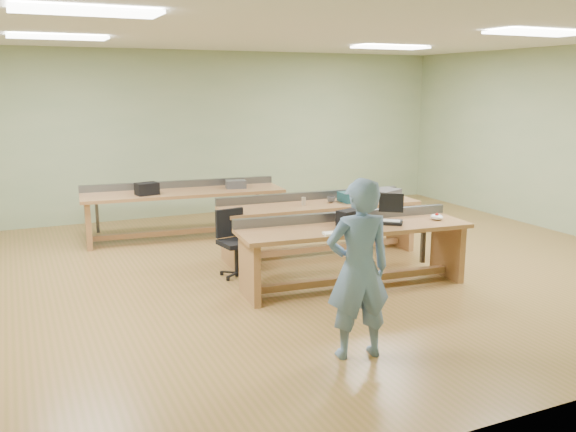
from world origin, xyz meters
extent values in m
plane|color=olive|center=(0.00, 0.00, 0.00)|extent=(10.00, 10.00, 0.00)
plane|color=silver|center=(0.00, 0.00, 3.00)|extent=(10.00, 10.00, 0.00)
cube|color=#9BA980|center=(0.00, 4.00, 1.50)|extent=(10.00, 0.04, 3.00)
cube|color=#9BA980|center=(0.00, -4.00, 1.50)|extent=(10.00, 0.04, 3.00)
cube|color=#9BA980|center=(5.00, 0.00, 1.50)|extent=(0.04, 8.00, 3.00)
cube|color=white|center=(-2.50, -1.50, 2.97)|extent=(1.20, 0.50, 0.03)
cube|color=white|center=(-2.50, 1.50, 2.97)|extent=(1.20, 0.50, 0.03)
cube|color=white|center=(2.50, -1.50, 2.97)|extent=(1.20, 0.50, 0.03)
cube|color=white|center=(2.50, 1.50, 2.97)|extent=(1.20, 0.50, 0.03)
cube|color=#9C6D42|center=(0.45, -0.95, 0.72)|extent=(2.85, 0.99, 0.05)
cube|color=#9C6D42|center=(-0.84, -0.83, 0.35)|extent=(0.14, 0.65, 0.70)
cube|color=#9C6D42|center=(1.74, -1.07, 0.35)|extent=(0.14, 0.65, 0.70)
cube|color=#9C6D42|center=(0.45, -0.95, 0.10)|extent=(2.49, 0.32, 0.08)
cube|color=#52545A|center=(0.48, -0.62, 0.81)|extent=(2.79, 0.33, 0.11)
cube|color=#9C6D42|center=(0.73, 0.48, 0.72)|extent=(2.88, 0.91, 0.05)
cube|color=#9C6D42|center=(-0.59, 0.55, 0.35)|extent=(0.12, 0.66, 0.70)
cube|color=#9C6D42|center=(2.04, 0.41, 0.35)|extent=(0.12, 0.66, 0.70)
cube|color=#9C6D42|center=(0.73, 0.48, 0.10)|extent=(2.54, 0.24, 0.08)
cube|color=#52545A|center=(0.75, 0.82, 0.81)|extent=(2.84, 0.23, 0.11)
cube|color=#9C6D42|center=(-0.75, 2.28, 0.72)|extent=(3.18, 1.10, 0.05)
cube|color=#9C6D42|center=(-2.20, 2.41, 0.35)|extent=(0.14, 0.74, 0.70)
cube|color=#9C6D42|center=(0.71, 2.16, 0.35)|extent=(0.14, 0.74, 0.70)
cube|color=#9C6D42|center=(-0.75, 2.28, 0.10)|extent=(2.82, 0.35, 0.08)
cube|color=#52545A|center=(-0.71, 2.66, 0.81)|extent=(3.12, 0.35, 0.11)
imported|color=slate|center=(-0.50, -2.61, 0.81)|extent=(0.64, 0.47, 1.61)
cube|color=black|center=(0.90, -1.00, 0.77)|extent=(0.38, 0.37, 0.03)
cube|color=black|center=(0.97, -0.91, 0.98)|extent=(0.24, 0.19, 0.23)
cube|color=white|center=(0.11, -1.22, 0.76)|extent=(0.43, 0.20, 0.02)
ellipsoid|color=white|center=(1.54, -1.07, 0.79)|extent=(0.19, 0.21, 0.07)
cube|color=black|center=(0.40, -0.88, 0.84)|extent=(0.31, 0.24, 0.18)
cylinder|color=black|center=(-0.68, 0.03, 0.21)|extent=(0.06, 0.06, 0.42)
cube|color=black|center=(-0.68, 0.03, 0.44)|extent=(0.45, 0.45, 0.06)
cube|color=black|center=(-0.71, 0.22, 0.66)|extent=(0.38, 0.10, 0.36)
cylinder|color=black|center=(-0.68, 0.03, 0.03)|extent=(0.52, 0.52, 0.06)
cube|color=#163F48|center=(1.24, 0.42, 0.82)|extent=(0.39, 0.30, 0.13)
cube|color=#3D3D3F|center=(1.81, 0.47, 0.81)|extent=(0.53, 0.45, 0.12)
imported|color=#3D3D3F|center=(0.91, 0.49, 0.79)|extent=(0.14, 0.14, 0.09)
cylinder|color=silver|center=(0.46, 0.46, 0.81)|extent=(0.06, 0.06, 0.11)
cube|color=black|center=(-1.34, 2.19, 0.84)|extent=(0.36, 0.28, 0.18)
cube|color=#3D3D3F|center=(0.10, 2.22, 0.81)|extent=(0.36, 0.29, 0.13)
camera|label=1|loc=(-3.17, -6.98, 2.37)|focal=38.00mm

